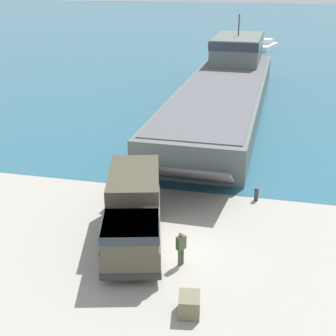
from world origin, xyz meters
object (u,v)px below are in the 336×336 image
at_px(soldier_on_ramp, 181,246).
at_px(moored_boat_a, 266,46).
at_px(landing_craft, 226,84).
at_px(mooring_bollard, 256,194).
at_px(military_truck, 134,211).
at_px(cargo_crate, 189,305).

bearing_deg(soldier_on_ramp, moored_boat_a, -53.90).
distance_m(landing_craft, mooring_bollard, 21.96).
bearing_deg(military_truck, moored_boat_a, 161.83).
distance_m(moored_boat_a, cargo_crate, 68.57).
xyz_separation_m(landing_craft, soldier_on_ramp, (1.14, -28.81, -0.95)).
bearing_deg(cargo_crate, landing_craft, 93.78).
bearing_deg(military_truck, soldier_on_ramp, 45.93).
distance_m(landing_craft, military_truck, 27.32).
height_order(military_truck, moored_boat_a, military_truck).
distance_m(soldier_on_ramp, moored_boat_a, 65.39).
relative_size(landing_craft, moored_boat_a, 5.39).
relative_size(landing_craft, soldier_on_ramp, 22.47).
relative_size(landing_craft, cargo_crate, 38.69).
height_order(moored_boat_a, cargo_crate, moored_boat_a).
relative_size(landing_craft, military_truck, 4.94).
bearing_deg(moored_boat_a, mooring_bollard, 106.81).
xyz_separation_m(military_truck, soldier_on_ramp, (2.67, -1.53, -0.64)).
bearing_deg(mooring_bollard, cargo_crate, -101.08).
xyz_separation_m(soldier_on_ramp, cargo_crate, (0.97, -3.19, -0.58)).
bearing_deg(military_truck, cargo_crate, 23.41).
bearing_deg(soldier_on_ramp, cargo_crate, 144.53).
bearing_deg(mooring_bollard, military_truck, -134.64).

